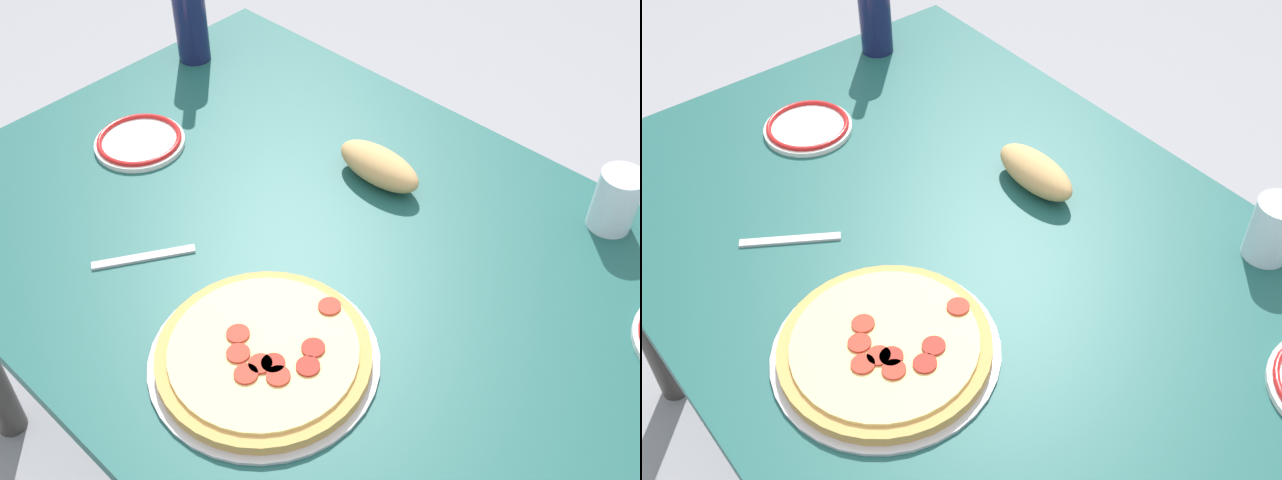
% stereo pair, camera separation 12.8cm
% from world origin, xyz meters
% --- Properties ---
extents(ground_plane, '(8.00, 8.00, 0.00)m').
position_xyz_m(ground_plane, '(0.00, 0.00, 0.00)').
color(ground_plane, gray).
rests_on(ground_plane, ground).
extents(dining_table, '(1.40, 0.96, 0.74)m').
position_xyz_m(dining_table, '(0.00, 0.00, 0.63)').
color(dining_table, '#194C47').
rests_on(dining_table, ground).
extents(pepperoni_pizza, '(0.34, 0.34, 0.03)m').
position_xyz_m(pepperoni_pizza, '(0.09, -0.22, 0.76)').
color(pepperoni_pizza, '#B7B7BC').
rests_on(pepperoni_pizza, dining_table).
extents(wine_bottle, '(0.07, 0.07, 0.30)m').
position_xyz_m(wine_bottle, '(-0.62, 0.25, 0.86)').
color(wine_bottle, '#141942').
rests_on(wine_bottle, dining_table).
extents(water_glass, '(0.07, 0.07, 0.11)m').
position_xyz_m(water_glass, '(0.32, 0.39, 0.80)').
color(water_glass, silver).
rests_on(water_glass, dining_table).
extents(side_plate_far, '(0.17, 0.17, 0.02)m').
position_xyz_m(side_plate_far, '(-0.45, -0.03, 0.75)').
color(side_plate_far, white).
rests_on(side_plate_far, dining_table).
extents(bread_loaf, '(0.17, 0.07, 0.07)m').
position_xyz_m(bread_loaf, '(-0.05, 0.21, 0.77)').
color(bread_loaf, tan).
rests_on(bread_loaf, dining_table).
extents(fork_right, '(0.10, 0.15, 0.00)m').
position_xyz_m(fork_right, '(-0.20, -0.21, 0.74)').
color(fork_right, '#B7B7BC').
rests_on(fork_right, dining_table).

